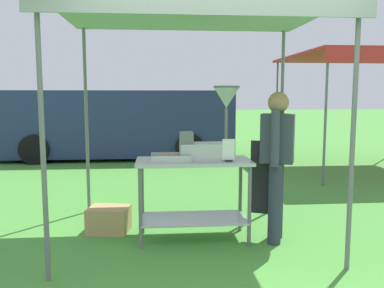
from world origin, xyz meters
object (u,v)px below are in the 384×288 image
donut_cart (194,183)px  menu_sign (228,152)px  supply_crate (109,220)px  van_navy (117,123)px  vendor (276,159)px  neighbour_tent (367,58)px  donut_fryer (211,132)px  donut_tray (170,159)px  stall_canopy (193,17)px

donut_cart → menu_sign: (0.35, -0.14, 0.35)m
supply_crate → van_navy: van_navy is taller
vendor → neighbour_tent: bearing=52.3°
donut_fryer → menu_sign: donut_fryer is taller
donut_tray → neighbour_tent: size_ratio=0.13×
donut_tray → supply_crate: size_ratio=0.82×
vendor → van_navy: van_navy is taller
menu_sign → supply_crate: menu_sign is taller
stall_canopy → vendor: stall_canopy is taller
vendor → van_navy: (-2.29, 6.22, -0.02)m
donut_tray → donut_fryer: donut_fryer is taller
donut_fryer → supply_crate: donut_fryer is taller
donut_tray → vendor: (1.13, -0.06, -0.01)m
stall_canopy → donut_cart: (-0.00, -0.10, -1.76)m
menu_sign → neighbour_tent: bearing=48.1°
donut_tray → vendor: size_ratio=0.26×
donut_cart → donut_tray: donut_tray is taller
stall_canopy → donut_fryer: size_ratio=3.61×
supply_crate → stall_canopy: bearing=-13.2°
menu_sign → vendor: bearing=3.9°
donut_tray → neighbour_tent: neighbour_tent is taller
donut_fryer → supply_crate: bearing=164.5°
donut_tray → donut_fryer: 0.53m
vendor → neighbour_tent: size_ratio=0.52×
donut_tray → donut_fryer: size_ratio=0.53×
supply_crate → van_navy: size_ratio=0.09×
neighbour_tent → donut_fryer: bearing=-134.2°
donut_tray → vendor: 1.13m
donut_fryer → vendor: 0.75m
donut_tray → vendor: vendor is taller
stall_canopy → supply_crate: stall_canopy is taller
menu_sign → vendor: size_ratio=0.15×
menu_sign → supply_crate: 1.62m
stall_canopy → donut_tray: bearing=-150.7°
vendor → supply_crate: (-1.83, 0.43, -0.76)m
stall_canopy → menu_sign: stall_canopy is taller
donut_tray → donut_fryer: (0.45, 0.05, 0.28)m
supply_crate → van_navy: (-0.46, 5.79, 0.73)m
donut_fryer → menu_sign: 0.30m
donut_tray → neighbour_tent: 5.87m
donut_cart → donut_fryer: 0.58m
supply_crate → neighbour_tent: (4.87, 3.51, 2.19)m
van_navy → neighbour_tent: size_ratio=1.87×
donut_cart → van_navy: van_navy is taller
vendor → menu_sign: bearing=-176.1°
menu_sign → vendor: (0.52, 0.04, -0.08)m
donut_cart → neighbour_tent: 5.73m
donut_tray → menu_sign: size_ratio=1.76×
vendor → donut_cart: bearing=173.1°
stall_canopy → donut_fryer: stall_canopy is taller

